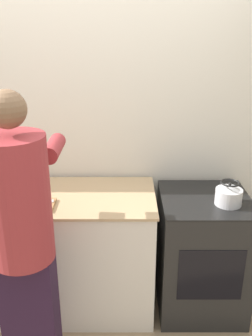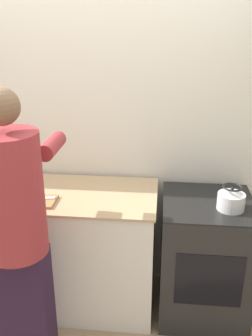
% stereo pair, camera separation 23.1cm
% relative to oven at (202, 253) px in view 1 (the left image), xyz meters
% --- Properties ---
extents(ground_plane, '(12.00, 12.00, 0.00)m').
position_rel_oven_xyz_m(ground_plane, '(-0.81, -0.32, -0.46)').
color(ground_plane, '#997F60').
extents(wall_back, '(8.00, 0.05, 2.60)m').
position_rel_oven_xyz_m(wall_back, '(-0.81, 0.40, 0.84)').
color(wall_back, silver).
rests_on(wall_back, ground_plane).
extents(counter, '(1.59, 0.68, 0.94)m').
position_rel_oven_xyz_m(counter, '(-1.16, 0.01, 0.01)').
color(counter, silver).
rests_on(counter, ground_plane).
extents(oven, '(0.64, 0.65, 0.92)m').
position_rel_oven_xyz_m(oven, '(0.00, 0.00, 0.00)').
color(oven, black).
rests_on(oven, ground_plane).
extents(person, '(0.40, 0.63, 1.80)m').
position_rel_oven_xyz_m(person, '(-1.15, -0.60, 0.51)').
color(person, '#27152D').
rests_on(person, ground_plane).
extents(cutting_board, '(0.29, 0.19, 0.02)m').
position_rel_oven_xyz_m(cutting_board, '(-1.20, -0.16, 0.49)').
color(cutting_board, '#A87A4C').
rests_on(cutting_board, counter).
extents(knife, '(0.20, 0.07, 0.01)m').
position_rel_oven_xyz_m(knife, '(-1.17, -0.14, 0.50)').
color(knife, silver).
rests_on(knife, cutting_board).
extents(kettle, '(0.18, 0.18, 0.17)m').
position_rel_oven_xyz_m(kettle, '(0.13, -0.10, 0.53)').
color(kettle, silver).
rests_on(kettle, oven).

